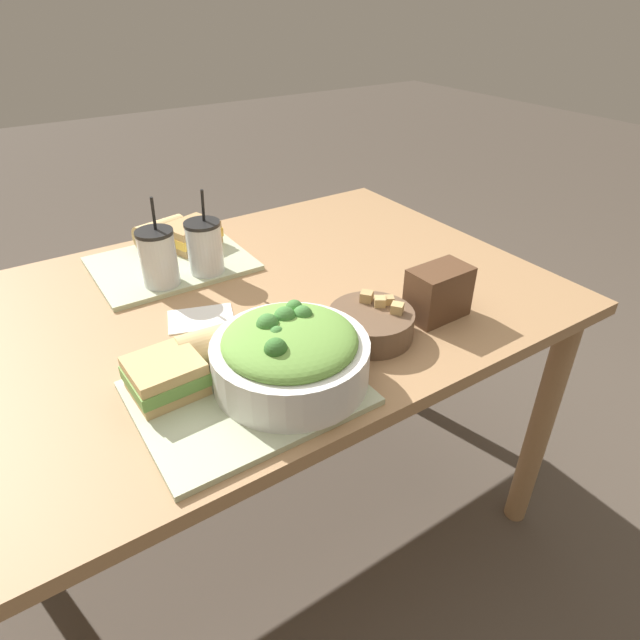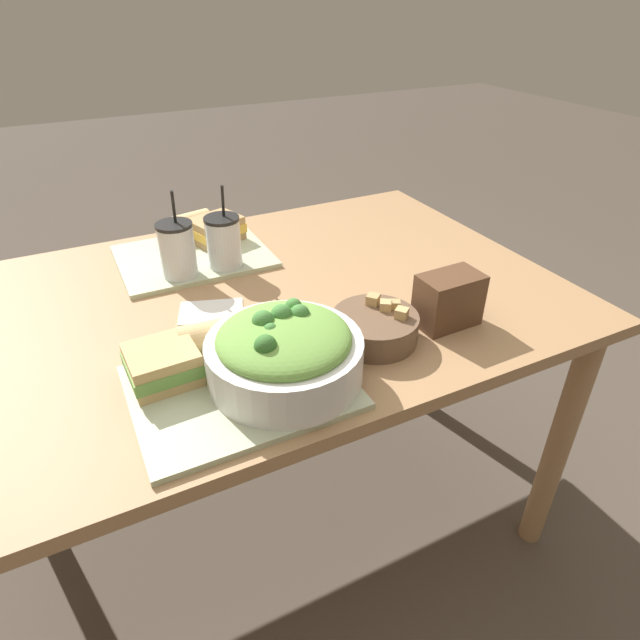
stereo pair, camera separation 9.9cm
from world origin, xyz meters
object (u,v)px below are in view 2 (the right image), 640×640
(salad_bowl, at_px, (284,351))
(drink_cup_red, at_px, (224,243))
(baguette_far, at_px, (188,226))
(drink_cup_dark, at_px, (178,251))
(sandwich_near, at_px, (163,364))
(chip_bag, at_px, (448,300))
(soup_bowl, at_px, (375,326))
(baguette_near, at_px, (226,335))
(napkin_folded, at_px, (211,311))
(sandwich_far, at_px, (216,229))

(salad_bowl, distance_m, drink_cup_red, 0.48)
(baguette_far, relative_size, drink_cup_dark, 0.68)
(baguette_far, bearing_deg, drink_cup_dark, 148.28)
(sandwich_near, distance_m, chip_bag, 0.58)
(baguette_far, height_order, chip_bag, chip_bag)
(sandwich_near, bearing_deg, soup_bowl, -8.95)
(salad_bowl, relative_size, soup_bowl, 1.60)
(salad_bowl, distance_m, soup_bowl, 0.22)
(baguette_near, bearing_deg, soup_bowl, -102.26)
(salad_bowl, relative_size, drink_cup_dark, 1.31)
(salad_bowl, relative_size, drink_cup_red, 1.34)
(baguette_far, distance_m, napkin_folded, 0.40)
(drink_cup_red, relative_size, chip_bag, 1.56)
(salad_bowl, bearing_deg, drink_cup_red, 84.61)
(sandwich_near, relative_size, napkin_folded, 0.78)
(sandwich_far, distance_m, baguette_far, 0.08)
(salad_bowl, relative_size, sandwich_near, 2.19)
(sandwich_far, bearing_deg, drink_cup_red, -117.48)
(sandwich_near, distance_m, sandwich_far, 0.60)
(drink_cup_dark, height_order, chip_bag, drink_cup_dark)
(soup_bowl, height_order, drink_cup_dark, drink_cup_dark)
(salad_bowl, xyz_separation_m, napkin_folded, (-0.05, 0.30, -0.07))
(salad_bowl, xyz_separation_m, soup_bowl, (0.21, 0.04, -0.04))
(soup_bowl, bearing_deg, napkin_folded, 136.56)
(sandwich_far, bearing_deg, drink_cup_dark, -149.26)
(sandwich_near, xyz_separation_m, sandwich_far, (0.27, 0.54, 0.00))
(napkin_folded, bearing_deg, soup_bowl, -43.44)
(baguette_far, xyz_separation_m, chip_bag, (0.37, -0.66, 0.01))
(baguette_near, height_order, napkin_folded, baguette_near)
(sandwich_far, height_order, napkin_folded, sandwich_far)
(drink_cup_red, bearing_deg, salad_bowl, -95.39)
(baguette_near, distance_m, napkin_folded, 0.17)
(drink_cup_red, bearing_deg, drink_cup_dark, 180.00)
(drink_cup_red, distance_m, chip_bag, 0.56)
(baguette_near, distance_m, drink_cup_dark, 0.35)
(sandwich_far, xyz_separation_m, chip_bag, (0.31, -0.60, 0.01))
(baguette_far, bearing_deg, drink_cup_red, 177.88)
(salad_bowl, distance_m, drink_cup_dark, 0.48)
(chip_bag, bearing_deg, soup_bowl, 173.78)
(baguette_near, xyz_separation_m, sandwich_far, (0.14, 0.51, -0.00))
(soup_bowl, distance_m, drink_cup_dark, 0.52)
(chip_bag, bearing_deg, baguette_far, 118.40)
(sandwich_far, relative_size, drink_cup_dark, 0.75)
(salad_bowl, bearing_deg, soup_bowl, 11.77)
(sandwich_near, relative_size, baguette_near, 0.71)
(baguette_near, height_order, chip_bag, chip_bag)
(baguette_near, relative_size, drink_cup_red, 0.86)
(chip_bag, relative_size, napkin_folded, 0.82)
(salad_bowl, bearing_deg, baguette_near, 117.36)
(sandwich_near, distance_m, drink_cup_red, 0.45)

